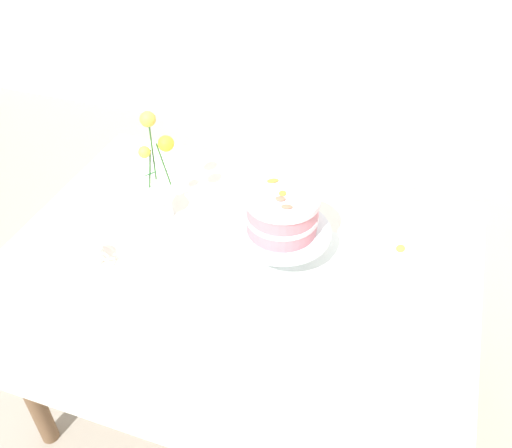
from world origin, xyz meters
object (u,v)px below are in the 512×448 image
Objects in this scene: dining_table at (238,280)px; cake_stand at (281,233)px; flower_vase at (158,184)px; teacup at (93,257)px; layer_cake at (282,212)px.

cake_stand reaches higher than dining_table.
flower_vase is at bearing 158.84° from dining_table.
flower_vase is 0.30m from teacup.
dining_table is at bearing -151.82° from cake_stand.
layer_cake reaches higher than cake_stand.
layer_cake is 0.43m from flower_vase.
cake_stand is 0.56m from teacup.
layer_cake is (-0.00, -0.00, 0.08)m from cake_stand.
layer_cake is at bearing 22.62° from teacup.
cake_stand is 1.36× the size of layer_cake.
cake_stand is at bearing 28.18° from dining_table.
teacup reaches higher than dining_table.
cake_stand is 0.08m from layer_cake.
dining_table is 0.22m from cake_stand.
dining_table is 10.86× the size of teacup.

